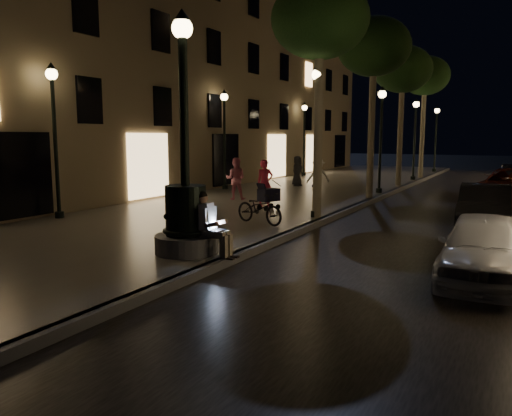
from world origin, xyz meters
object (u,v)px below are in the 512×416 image
Objects in this scene: seated_man_laptop at (209,222)px; pedestrian_pink at (236,179)px; pedestrian_red at (265,183)px; pedestrian_white at (318,176)px; lamp_curb_a at (317,121)px; car_front at (484,248)px; pedestrian_dark at (297,171)px; lamp_curb_b at (381,126)px; lamp_left_a at (54,121)px; bicycle at (259,208)px; lamp_left_c at (304,129)px; stroller at (269,195)px; lamp_curb_d at (436,130)px; lamp_curb_c at (415,129)px; pedestrian_blue at (316,169)px; tree_third at (403,70)px; car_second at (484,207)px; tree_near at (320,21)px; tree_second at (374,48)px; tree_far at (425,77)px; fountain_lamppost at (186,208)px; lamp_left_b at (224,127)px.

pedestrian_pink reaches higher than seated_man_laptop.
pedestrian_white is at bearing 38.92° from pedestrian_red.
lamp_curb_a is 1.25× the size of car_front.
lamp_curb_b is at bearing -93.14° from pedestrian_dark.
lamp_left_a reaches higher than bicycle.
stroller is at bearing -71.67° from lamp_left_c.
bicycle is at bearing -92.17° from lamp_curb_d.
pedestrian_white is (-2.23, -17.98, -2.23)m from lamp_curb_d.
lamp_curb_c is 4.57× the size of stroller.
lamp_curb_c reaches higher than pedestrian_white.
seated_man_laptop is 0.29× the size of lamp_curb_c.
pedestrian_white is at bearing 110.31° from lamp_curb_a.
lamp_curb_b is 8.00m from lamp_curb_c.
lamp_curb_c reaches higher than pedestrian_blue.
pedestrian_dark is (-9.84, 13.79, 0.33)m from car_front.
tree_third is 1.50× the size of lamp_curb_c.
tree_third is 12.77m from car_second.
lamp_left_a is at bearing -113.93° from tree_third.
lamp_curb_b reaches higher than bicycle.
lamp_left_a is at bearing -90.00° from lamp_left_c.
lamp_left_a is 2.98× the size of pedestrian_white.
stroller is 0.59× the size of bicycle.
lamp_curb_b is 7.32m from pedestrian_pink.
lamp_curb_a is 2.70× the size of bicycle.
tree_third is 1.50× the size of lamp_curb_d.
car_front is 2.23× the size of pedestrian_red.
pedestrian_pink is at bearing 149.68° from tree_near.
lamp_left_c is (0.00, 20.00, 0.00)m from lamp_left_a.
stroller is (5.07, 4.71, -2.51)m from lamp_left_a.
lamp_curb_a reaches higher than seated_man_laptop.
tree_second reaches higher than car_front.
tree_near is at bearing -90.10° from tree_far.
car_front is (5.13, -10.61, -5.68)m from tree_second.
pedestrian_dark is (-4.66, 9.18, -5.25)m from tree_near.
lamp_left_a reaches higher than pedestrian_white.
tree_third is at bearing 66.07° from lamp_left_a.
lamp_curb_d is (-0.08, 6.00, -3.20)m from tree_far.
pedestrian_dark is (-2.06, 7.73, -0.08)m from pedestrian_red.
tree_far reaches higher than tree_third.
fountain_lamppost reaches higher than pedestrian_blue.
lamp_left_b is at bearing -139.80° from tree_third.
tree_far is 1.95× the size of car_front.
car_second is at bearing 56.82° from seated_man_laptop.
car_front is at bearing -96.17° from bicycle.
car_second is (6.87, 0.83, -0.06)m from stroller.
lamp_left_a is at bearing 175.31° from car_front.
lamp_left_a and lamp_left_b have the same top height.
pedestrian_white is (4.87, -9.98, -2.23)m from lamp_left_c.
bicycle is at bearing -116.61° from lamp_curb_a.
tree_second is (0.05, 6.00, 0.10)m from tree_near.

